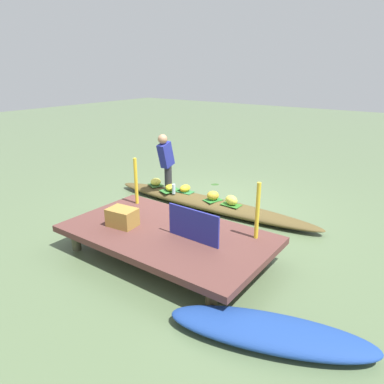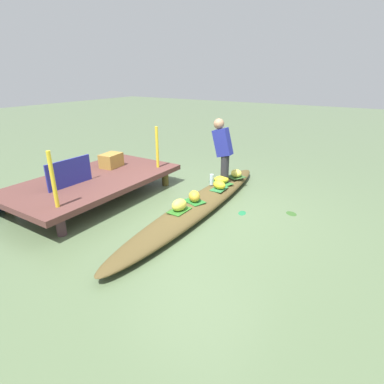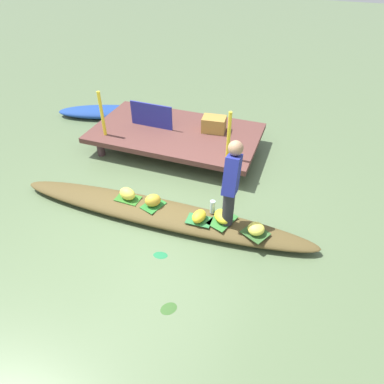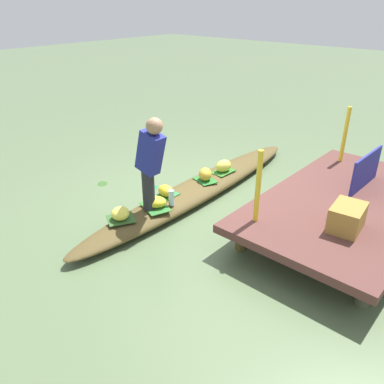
{
  "view_description": "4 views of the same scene",
  "coord_description": "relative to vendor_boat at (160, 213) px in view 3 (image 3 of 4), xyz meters",
  "views": [
    {
      "loc": [
        -3.76,
        5.8,
        2.78
      ],
      "look_at": [
        0.34,
        0.11,
        0.32
      ],
      "focal_mm": 33.59,
      "sensor_mm": 36.0,
      "label": 1
    },
    {
      "loc": [
        -4.15,
        -2.48,
        2.26
      ],
      "look_at": [
        0.0,
        0.14,
        0.32
      ],
      "focal_mm": 28.3,
      "sensor_mm": 36.0,
      "label": 2
    },
    {
      "loc": [
        1.81,
        -3.56,
        3.63
      ],
      "look_at": [
        0.43,
        0.24,
        0.45
      ],
      "focal_mm": 32.5,
      "sensor_mm": 36.0,
      "label": 3
    },
    {
      "loc": [
        4.01,
        3.39,
        2.7
      ],
      "look_at": [
        0.41,
        0.21,
        0.27
      ],
      "focal_mm": 36.35,
      "sensor_mm": 36.0,
      "label": 4
    }
  ],
  "objects": [
    {
      "name": "water_bottle",
      "position": [
        0.78,
        0.17,
        0.21
      ],
      "size": [
        0.07,
        0.07,
        0.21
      ],
      "primitive_type": "cylinder",
      "color": "silver",
      "rests_on": "vendor_boat"
    },
    {
      "name": "railing_post_east",
      "position": [
        0.65,
        1.4,
        0.72
      ],
      "size": [
        0.06,
        0.06,
        0.85
      ],
      "primitive_type": "cylinder",
      "color": "yellow",
      "rests_on": "dock_platform"
    },
    {
      "name": "leaf_mat_2",
      "position": [
        0.96,
        0.06,
        0.11
      ],
      "size": [
        0.41,
        0.49,
        0.01
      ],
      "primitive_type": "cube",
      "rotation": [
        0.0,
        0.0,
        1.24
      ],
      "color": "#2E702D",
      "rests_on": "vendor_boat"
    },
    {
      "name": "leaf_mat_1",
      "position": [
        0.65,
        -0.06,
        0.11
      ],
      "size": [
        0.37,
        0.25,
        0.01
      ],
      "primitive_type": "cube",
      "rotation": [
        0.0,
        0.0,
        0.03
      ],
      "color": "#2B6F39",
      "rests_on": "vendor_boat"
    },
    {
      "name": "banana_bunch_4",
      "position": [
        1.47,
        -0.04,
        0.19
      ],
      "size": [
        0.32,
        0.31,
        0.16
      ],
      "primitive_type": "ellipsoid",
      "rotation": [
        0.0,
        0.0,
        3.71
      ],
      "color": "#F5E653",
      "rests_on": "vendor_boat"
    },
    {
      "name": "banana_bunch_1",
      "position": [
        0.65,
        -0.06,
        0.19
      ],
      "size": [
        0.23,
        0.29,
        0.16
      ],
      "primitive_type": "ellipsoid",
      "rotation": [
        0.0,
        0.0,
        1.37
      ],
      "color": "yellow",
      "rests_on": "vendor_boat"
    },
    {
      "name": "vendor_person",
      "position": [
        1.04,
        0.09,
        0.81
      ],
      "size": [
        0.2,
        0.41,
        1.25
      ],
      "color": "#28282D",
      "rests_on": "vendor_boat"
    },
    {
      "name": "drifting_plant_0",
      "position": [
        0.74,
        -1.42,
        -0.1
      ],
      "size": [
        0.26,
        0.26,
        0.01
      ],
      "primitive_type": "ellipsoid",
      "rotation": [
        0.0,
        0.0,
        0.86
      ],
      "color": "#305723",
      "rests_on": "ground"
    },
    {
      "name": "dock_platform",
      "position": [
        -0.55,
        2.0,
        0.24
      ],
      "size": [
        3.2,
        1.8,
        0.4
      ],
      "color": "brown",
      "rests_on": "ground"
    },
    {
      "name": "produce_crate",
      "position": [
        0.15,
        2.24,
        0.44
      ],
      "size": [
        0.47,
        0.37,
        0.28
      ],
      "primitive_type": "cube",
      "rotation": [
        0.0,
        0.0,
        0.12
      ],
      "color": "olive",
      "rests_on": "dock_platform"
    },
    {
      "name": "moored_boat",
      "position": [
        -2.62,
        2.8,
        0.0
      ],
      "size": [
        2.29,
        1.3,
        0.22
      ],
      "primitive_type": "ellipsoid",
      "rotation": [
        0.0,
        0.0,
        0.33
      ],
      "color": "navy",
      "rests_on": "ground"
    },
    {
      "name": "banana_bunch_2",
      "position": [
        0.96,
        0.06,
        0.18
      ],
      "size": [
        0.36,
        0.37,
        0.14
      ],
      "primitive_type": "ellipsoid",
      "rotation": [
        0.0,
        0.0,
        2.25
      ],
      "color": "gold",
      "rests_on": "vendor_boat"
    },
    {
      "name": "drifting_plant_1",
      "position": [
        0.31,
        -0.69,
        -0.1
      ],
      "size": [
        0.22,
        0.17,
        0.01
      ],
      "primitive_type": "ellipsoid",
      "rotation": [
        0.0,
        0.0,
        0.19
      ],
      "color": "#1E6F3E",
      "rests_on": "ground"
    },
    {
      "name": "banana_bunch_0",
      "position": [
        -0.55,
        0.03,
        0.2
      ],
      "size": [
        0.3,
        0.24,
        0.19
      ],
      "primitive_type": "ellipsoid",
      "rotation": [
        0.0,
        0.0,
        6.05
      ],
      "color": "#E9DB4C",
      "rests_on": "vendor_boat"
    },
    {
      "name": "canal_water",
      "position": [
        0.0,
        0.0,
        -0.1
      ],
      "size": [
        40.0,
        40.0,
        0.0
      ],
      "primitive_type": "plane",
      "color": "#556946",
      "rests_on": "ground"
    },
    {
      "name": "banana_bunch_3",
      "position": [
        -0.11,
        0.02,
        0.2
      ],
      "size": [
        0.31,
        0.3,
        0.19
      ],
      "primitive_type": "ellipsoid",
      "rotation": [
        0.0,
        0.0,
        0.7
      ],
      "color": "gold",
      "rests_on": "vendor_boat"
    },
    {
      "name": "railing_post_west",
      "position": [
        -1.75,
        1.4,
        0.72
      ],
      "size": [
        0.06,
        0.06,
        0.85
      ],
      "primitive_type": "cylinder",
      "color": "yellow",
      "rests_on": "dock_platform"
    },
    {
      "name": "market_banner",
      "position": [
        -1.05,
        2.0,
        0.54
      ],
      "size": [
        0.87,
        0.05,
        0.48
      ],
      "primitive_type": "cube",
      "rotation": [
        0.0,
        0.0,
        -0.02
      ],
      "color": "navy",
      "rests_on": "dock_platform"
    },
    {
      "name": "leaf_mat_0",
      "position": [
        -0.55,
        0.03,
        0.11
      ],
      "size": [
        0.39,
        0.25,
        0.01
      ],
      "primitive_type": "cube",
      "rotation": [
        0.0,
        0.0,
        3.11
      ],
      "color": "#2E6D22",
      "rests_on": "vendor_boat"
    },
    {
      "name": "leaf_mat_3",
      "position": [
        -0.11,
        0.02,
        0.11
      ],
      "size": [
        0.34,
        0.4,
        0.01
      ],
      "primitive_type": "cube",
      "rotation": [
        0.0,
        0.0,
        1.25
      ],
      "color": "#267029",
      "rests_on": "vendor_boat"
    },
    {
      "name": "vendor_boat",
      "position": [
        0.0,
        0.0,
        0.0
      ],
      "size": [
        4.75,
        0.74,
        0.21
      ],
      "primitive_type": "ellipsoid",
      "rotation": [
        0.0,
        0.0,
        0.03
      ],
      "color": "brown",
      "rests_on": "ground"
    },
    {
      "name": "leaf_mat_4",
      "position": [
        1.47,
        -0.04,
        0.11
      ],
      "size": [
        0.43,
        0.41,
        0.01
      ],
      "primitive_type": "cube",
      "rotation": [
        0.0,
        0.0,
        2.66
      ],
      "color": "#305828",
      "rests_on": "vendor_boat"
    }
  ]
}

